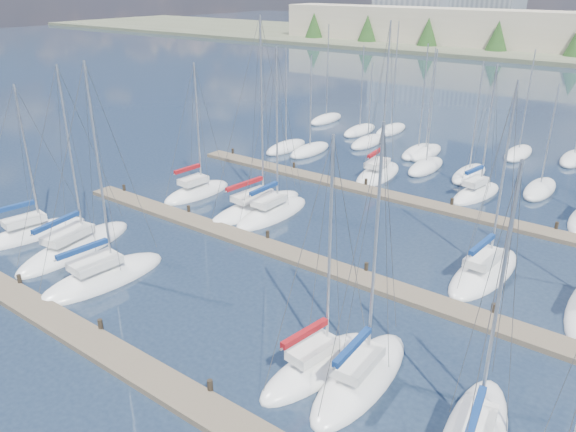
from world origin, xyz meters
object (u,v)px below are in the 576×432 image
Objects in this scene: sailboat_l at (484,272)px; sailboat_p at (476,193)px; sailboat_j at (272,213)px; sailboat_b at (76,247)px; sailboat_o at (378,174)px; sailboat_h at (197,192)px; sailboat_c at (103,277)px; sailboat_i at (256,207)px; sailboat_d at (318,366)px; sailboat_a at (32,233)px; sailboat_e at (361,377)px.

sailboat_p is (-5.39, 13.52, 0.01)m from sailboat_l.
sailboat_j is at bearing -119.62° from sailboat_p.
sailboat_b is 0.89× the size of sailboat_o.
sailboat_b is at bearing -81.69° from sailboat_h.
sailboat_b is 0.94× the size of sailboat_c.
sailboat_i reaches higher than sailboat_c.
sailboat_i reaches higher than sailboat_o.
sailboat_i is 1.28× the size of sailboat_d.
sailboat_o is 28.32m from sailboat_c.
sailboat_p is 17.99m from sailboat_j.
sailboat_b is 0.97× the size of sailboat_j.
sailboat_i is at bearing -175.50° from sailboat_l.
sailboat_c is at bearing -85.22° from sailboat_i.
sailboat_o reaches higher than sailboat_l.
sailboat_j reaches higher than sailboat_h.
sailboat_b is at bearing -173.27° from sailboat_d.
sailboat_d is (13.62, -13.67, 0.01)m from sailboat_j.
sailboat_j is (-16.78, -0.41, 0.01)m from sailboat_l.
sailboat_a is at bearing 177.95° from sailboat_b.
sailboat_h is 17.21m from sailboat_o.
sailboat_b is at bearing 169.24° from sailboat_c.
sailboat_h is at bearing 84.67° from sailboat_a.
sailboat_h is 13.73m from sailboat_a.
sailboat_a is (-25.16, 0.04, -0.01)m from sailboat_d.
sailboat_i is 16.87m from sailboat_a.
sailboat_l is at bearing 85.79° from sailboat_d.
sailboat_e is at bearing 9.51° from sailboat_c.
sailboat_b is 1.08× the size of sailboat_d.
sailboat_o is at bearing 121.48° from sailboat_d.
sailboat_d is at bearing -45.03° from sailboat_j.
sailboat_l reaches higher than sailboat_a.
sailboat_b is 28.10m from sailboat_o.
sailboat_e is (-1.11, -13.54, 0.01)m from sailboat_l.
sailboat_d is at bearing -168.25° from sailboat_e.
sailboat_l is at bearing 43.61° from sailboat_c.
sailboat_o reaches higher than sailboat_j.
sailboat_i reaches higher than sailboat_e.
sailboat_e is (13.61, -26.67, -0.01)m from sailboat_o.
sailboat_i is 1.21× the size of sailboat_e.
sailboat_h is 0.90× the size of sailboat_b.
sailboat_b is 22.72m from sailboat_e.
sailboat_j is 20.45m from sailboat_e.
sailboat_i is at bearing 63.61° from sailboat_a.
sailboat_d is (2.22, -27.59, -0.00)m from sailboat_p.
sailboat_h is 15.45m from sailboat_c.
sailboat_i is at bearing 146.58° from sailboat_d.
sailboat_j is 17.86m from sailboat_a.
sailboat_j reaches higher than sailboat_p.
sailboat_e is (22.72, -0.09, 0.01)m from sailboat_b.
sailboat_h is at bearing 85.36° from sailboat_b.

